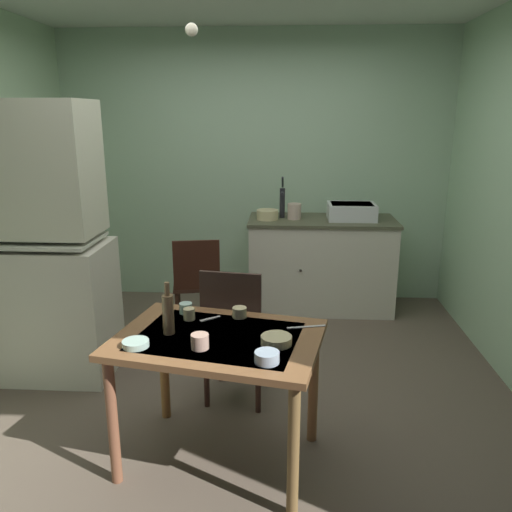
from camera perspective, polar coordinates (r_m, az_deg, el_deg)
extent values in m
plane|color=brown|center=(3.72, -2.02, -14.04)|extent=(4.78, 4.78, 0.00)
cube|color=#AED2AD|center=(5.15, -0.13, 9.73)|extent=(3.88, 0.10, 2.62)
cube|color=silver|center=(3.98, -22.50, -5.57)|extent=(0.95, 0.56, 0.97)
cube|color=beige|center=(3.76, -24.11, 8.92)|extent=(0.87, 0.48, 0.89)
cube|color=silver|center=(3.81, -23.50, 1.64)|extent=(0.85, 0.51, 0.02)
cube|color=silver|center=(4.96, 7.25, -1.06)|extent=(1.35, 0.60, 0.86)
cube|color=#51533C|center=(4.85, 7.43, 3.96)|extent=(1.38, 0.63, 0.03)
sphere|color=#2D2823|center=(4.64, 5.00, -1.62)|extent=(0.02, 0.02, 0.02)
cube|color=white|center=(4.86, 10.64, 4.92)|extent=(0.44, 0.34, 0.15)
cube|color=black|center=(4.85, 10.68, 5.75)|extent=(0.38, 0.28, 0.01)
cylinder|color=#232328|center=(4.86, 2.96, 5.95)|extent=(0.05, 0.05, 0.28)
cylinder|color=#232328|center=(4.78, 2.97, 6.99)|extent=(0.03, 0.12, 0.03)
cylinder|color=black|center=(4.89, 3.00, 8.26)|extent=(0.02, 0.16, 0.12)
cylinder|color=beige|center=(4.78, 1.28, 4.65)|extent=(0.20, 0.20, 0.09)
cylinder|color=beige|center=(4.81, 4.32, 5.02)|extent=(0.13, 0.13, 0.15)
cube|color=brown|center=(2.67, -4.30, -9.28)|extent=(1.17, 0.92, 0.04)
cube|color=silver|center=(2.66, -4.31, -8.95)|extent=(0.91, 0.72, 0.00)
cylinder|color=brown|center=(2.79, -15.76, -17.42)|extent=(0.06, 0.06, 0.70)
cylinder|color=brown|center=(2.50, 4.20, -21.02)|extent=(0.06, 0.06, 0.70)
cylinder|color=brown|center=(3.25, -10.27, -12.00)|extent=(0.06, 0.06, 0.70)
cylinder|color=brown|center=(3.01, 6.44, -14.22)|extent=(0.06, 0.06, 0.70)
cube|color=#3B221A|center=(3.39, -2.03, -9.21)|extent=(0.45, 0.45, 0.03)
cube|color=#37261F|center=(3.12, -2.87, -6.22)|extent=(0.38, 0.08, 0.50)
cylinder|color=#3B221A|center=(3.60, 1.33, -11.45)|extent=(0.04, 0.04, 0.40)
cylinder|color=#3B221A|center=(3.67, -4.00, -10.95)|extent=(0.04, 0.04, 0.40)
cylinder|color=#3B221A|center=(3.31, 0.25, -14.09)|extent=(0.04, 0.04, 0.40)
cylinder|color=#3B221A|center=(3.39, -5.56, -13.45)|extent=(0.04, 0.04, 0.40)
cube|color=#341D15|center=(4.43, -6.62, -3.08)|extent=(0.47, 0.47, 0.03)
cube|color=#351A11|center=(4.19, -6.68, -1.02)|extent=(0.38, 0.09, 0.41)
cylinder|color=#341D15|center=(4.67, -4.48, -4.92)|extent=(0.04, 0.04, 0.41)
cylinder|color=#341D15|center=(4.67, -8.66, -5.06)|extent=(0.04, 0.04, 0.41)
cylinder|color=#341D15|center=(4.35, -4.24, -6.48)|extent=(0.04, 0.04, 0.41)
cylinder|color=#341D15|center=(4.35, -8.75, -6.64)|extent=(0.04, 0.04, 0.41)
cylinder|color=#9EB2C6|center=(2.39, 1.23, -11.26)|extent=(0.12, 0.12, 0.05)
cylinder|color=beige|center=(2.56, 2.29, -9.38)|extent=(0.16, 0.16, 0.04)
cylinder|color=#ADD1C1|center=(2.61, -13.33, -9.52)|extent=(0.13, 0.13, 0.03)
cylinder|color=beige|center=(2.87, -7.50, -6.45)|extent=(0.06, 0.06, 0.06)
cylinder|color=beige|center=(2.88, -1.86, -6.32)|extent=(0.08, 0.08, 0.06)
cylinder|color=tan|center=(2.53, -6.31, -9.48)|extent=(0.09, 0.09, 0.07)
cylinder|color=#ADD1C1|center=(2.96, -7.87, -5.81)|extent=(0.07, 0.07, 0.06)
cylinder|color=olive|center=(2.68, -9.80, -6.47)|extent=(0.06, 0.06, 0.21)
cylinder|color=olive|center=(2.64, -9.94, -3.65)|extent=(0.03, 0.03, 0.07)
cube|color=silver|center=(2.77, 5.66, -7.90)|extent=(0.21, 0.06, 0.00)
cube|color=beige|center=(2.87, -5.14, -7.00)|extent=(0.11, 0.09, 0.00)
sphere|color=#F9EFCC|center=(3.47, -7.23, 23.84)|extent=(0.08, 0.08, 0.08)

